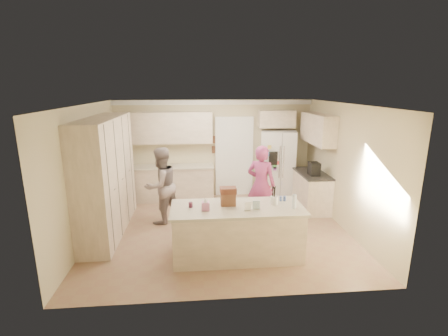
{
  "coord_description": "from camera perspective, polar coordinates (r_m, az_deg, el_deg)",
  "views": [
    {
      "loc": [
        -0.5,
        -6.29,
        2.94
      ],
      "look_at": [
        0.1,
        0.35,
        1.25
      ],
      "focal_mm": 26.0,
      "sensor_mm": 36.0,
      "label": 1
    }
  ],
  "objects": [
    {
      "name": "wall_back",
      "position": [
        8.77,
        -1.8,
        3.43
      ],
      "size": [
        5.2,
        0.02,
        2.6
      ],
      "primitive_type": "cube",
      "color": "beige",
      "rests_on": "ground"
    },
    {
      "name": "teen_boy",
      "position": [
        7.17,
        -11.0,
        -3.07
      ],
      "size": [
        1.03,
        1.03,
        1.68
      ],
      "primitive_type": "imported",
      "rotation": [
        0.0,
        0.0,
        3.92
      ],
      "color": "gray",
      "rests_on": "floor"
    },
    {
      "name": "right_base_cab",
      "position": [
        8.2,
        15.11,
        -4.04
      ],
      "size": [
        0.6,
        1.2,
        0.88
      ],
      "primitive_type": "cube",
      "color": "#F4DDC2",
      "rests_on": "floor"
    },
    {
      "name": "doorway_opening",
      "position": [
        8.84,
        1.79,
        1.86
      ],
      "size": [
        0.9,
        0.06,
        2.1
      ],
      "primitive_type": "cube",
      "color": "black",
      "rests_on": "floor"
    },
    {
      "name": "island_top",
      "position": [
        5.62,
        2.36,
        -7.06
      ],
      "size": [
        2.28,
        0.96,
        0.05
      ],
      "primitive_type": "cube",
      "color": "beige",
      "rests_on": "island_base"
    },
    {
      "name": "tissue_box",
      "position": [
        5.45,
        -3.27,
        -6.69
      ],
      "size": [
        0.13,
        0.13,
        0.14
      ],
      "primitive_type": "cube",
      "color": "#CB75A6",
      "rests_on": "island_top"
    },
    {
      "name": "shaker_pepper",
      "position": [
        5.97,
        10.62,
        -5.28
      ],
      "size": [
        0.05,
        0.05,
        0.09
      ],
      "primitive_type": "cylinder",
      "color": "#4B62A5",
      "rests_on": "island_top"
    },
    {
      "name": "tissue_plume",
      "position": [
        5.42,
        -3.29,
        -5.61
      ],
      "size": [
        0.08,
        0.08,
        0.08
      ],
      "primitive_type": "cone",
      "color": "white",
      "rests_on": "tissue_box"
    },
    {
      "name": "wall_front",
      "position": [
        4.34,
        1.85,
        -8.0
      ],
      "size": [
        5.2,
        0.02,
        2.6
      ],
      "primitive_type": "cube",
      "color": "beige",
      "rests_on": "ground"
    },
    {
      "name": "crown_back",
      "position": [
        8.58,
        -1.85,
        11.47
      ],
      "size": [
        5.2,
        0.08,
        0.12
      ],
      "primitive_type": "cube",
      "color": "white",
      "rests_on": "wall_back"
    },
    {
      "name": "coffee_maker",
      "position": [
        7.83,
        15.56,
        -0.13
      ],
      "size": [
        0.22,
        0.28,
        0.3
      ],
      "primitive_type": "cube",
      "color": "black",
      "rests_on": "right_countertop"
    },
    {
      "name": "utensil_crock",
      "position": [
        5.75,
        8.77,
        -5.67
      ],
      "size": [
        0.13,
        0.13,
        0.15
      ],
      "primitive_type": "cylinder",
      "color": "white",
      "rests_on": "island_top"
    },
    {
      "name": "back_upper_cab",
      "position": [
        8.51,
        -9.57,
        7.0
      ],
      "size": [
        2.2,
        0.35,
        0.8
      ],
      "primitive_type": "cube",
      "color": "#F4DDC2",
      "rests_on": "wall_back"
    },
    {
      "name": "ceiling",
      "position": [
        6.32,
        -0.63,
        11.23
      ],
      "size": [
        5.2,
        4.6,
        0.02
      ],
      "primitive_type": "cube",
      "color": "white",
      "rests_on": "wall_back"
    },
    {
      "name": "fridge_handle_l",
      "position": [
        8.42,
        9.74,
        1.03
      ],
      "size": [
        0.02,
        0.02,
        0.85
      ],
      "primitive_type": "cylinder",
      "color": "silver",
      "rests_on": "refrigerator"
    },
    {
      "name": "doorway_casing",
      "position": [
        8.81,
        1.81,
        1.81
      ],
      "size": [
        1.02,
        0.03,
        2.22
      ],
      "primitive_type": "cube",
      "color": "white",
      "rests_on": "floor"
    },
    {
      "name": "water_bottle",
      "position": [
        5.63,
        12.25,
        -5.77
      ],
      "size": [
        0.07,
        0.07,
        0.24
      ],
      "primitive_type": "cylinder",
      "color": "silver",
      "rests_on": "island_top"
    },
    {
      "name": "right_countertop",
      "position": [
        8.07,
        15.26,
        -0.94
      ],
      "size": [
        0.63,
        1.24,
        0.04
      ],
      "primitive_type": "cube",
      "color": "#2D2B28",
      "rests_on": "right_base_cab"
    },
    {
      "name": "jam_jar",
      "position": [
        5.6,
        -5.9,
        -6.45
      ],
      "size": [
        0.07,
        0.07,
        0.09
      ],
      "primitive_type": "cylinder",
      "color": "#59263F",
      "rests_on": "island_top"
    },
    {
      "name": "fridge_handle_r",
      "position": [
        8.44,
        10.4,
        1.04
      ],
      "size": [
        0.02,
        0.02,
        0.85
      ],
      "primitive_type": "cylinder",
      "color": "silver",
      "rests_on": "refrigerator"
    },
    {
      "name": "back_base_cab",
      "position": [
        8.69,
        -9.24,
        -2.7
      ],
      "size": [
        2.2,
        0.6,
        0.88
      ],
      "primitive_type": "cube",
      "color": "#F4DDC2",
      "rests_on": "floor"
    },
    {
      "name": "wall_right",
      "position": [
        7.21,
        20.56,
        0.14
      ],
      "size": [
        0.02,
        4.6,
        2.6
      ],
      "primitive_type": "cube",
      "color": "beige",
      "rests_on": "ground"
    },
    {
      "name": "fridge_dispenser",
      "position": [
        8.36,
        8.63,
        1.69
      ],
      "size": [
        0.22,
        0.03,
        0.35
      ],
      "primitive_type": "cube",
      "color": "black",
      "rests_on": "refrigerator"
    },
    {
      "name": "floor",
      "position": [
        6.97,
        -0.57,
        -10.83
      ],
      "size": [
        5.2,
        4.6,
        0.02
      ],
      "primitive_type": "cube",
      "color": "#917154",
      "rests_on": "ground"
    },
    {
      "name": "right_upper_cab",
      "position": [
        8.1,
        16.15,
        6.64
      ],
      "size": [
        0.35,
        1.5,
        0.7
      ],
      "primitive_type": "cube",
      "color": "#F4DDC2",
      "rests_on": "wall_right"
    },
    {
      "name": "shaker_salt",
      "position": [
        5.96,
        9.97,
        -5.31
      ],
      "size": [
        0.05,
        0.05,
        0.09
      ],
      "primitive_type": "cylinder",
      "color": "#4B62A5",
      "rests_on": "island_top"
    },
    {
      "name": "teen_girl",
      "position": [
        7.09,
        6.53,
        -2.91
      ],
      "size": [
        0.75,
        0.67,
        1.73
      ],
      "primitive_type": "imported",
      "rotation": [
        0.0,
        0.0,
        2.62
      ],
      "color": "#B14690",
      "rests_on": "floor"
    },
    {
      "name": "pantry_bank",
      "position": [
        6.97,
        -19.96,
        -1.33
      ],
      "size": [
        0.6,
        2.6,
        2.35
      ],
      "primitive_type": "cube",
      "color": "#F4DDC2",
      "rests_on": "floor"
    },
    {
      "name": "greeting_card_b",
      "position": [
        5.49,
        5.7,
        -6.48
      ],
      "size": [
        0.12,
        0.05,
        0.16
      ],
      "primitive_type": "cube",
      "rotation": [
        0.15,
        0.0,
        -0.1
      ],
      "color": "silver",
      "rests_on": "island_top"
    },
    {
      "name": "over_fridge_cab",
      "position": [
        8.73,
        9.23,
        8.51
      ],
      "size": [
        0.95,
        0.35,
        0.45
      ],
      "primitive_type": "cube",
      "color": "#F4DDC2",
      "rests_on": "wall_back"
    },
    {
      "name": "wall_frame_lower",
      "position": [
        8.74,
        -1.65,
        3.26
      ],
      "size": [
        0.15,
        0.02,
        0.2
      ],
      "primitive_type": "cube",
      "color": "brown",
      "rests_on": "wall_back"
    },
    {
      "name": "wall_frame_upper",
      "position": [
        8.69,
        -1.67,
        5.0
      ],
      "size": [
        0.15,
        0.02,
        0.2
      ],
      "primitive_type": "cube",
      "color": "brown",
      "rests_on": "wall_back"
    },
    {
      "name": "dollhouse_body",
      "position": [
        5.65,
        0.72,
        -5.48
      ],
      "size": [
        0.26,
        0.18,
        0.22
      ],
      "primitive_type": "cube",
      "color": "brown",
      "rests_on": "island_top"
    },
    {
      "name": "wall_left",
      "position": [
        6.84,
        -22.97,
        -0.81
      ],
      "size": [
        0.02,
        4.6,
        2.6
      ],
      "primitive_type": "cube",
      "color": "beige",
      "rests_on": "ground"
    },
    {
      "name": "refrigerator",
      "position": [
        8.81,
        9.41,
        0.64
      ],
      "size": [
        1.03,
        0.88,
        1.8
      ],
      "primitive_type": "cube",
      "rotation": [
        0.0,
        0.0,
        -0.22
      ],
      "color": "white",
      "rests_on": "floor"
    },
    {
      "name": "greeting_card_a",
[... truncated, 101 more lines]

